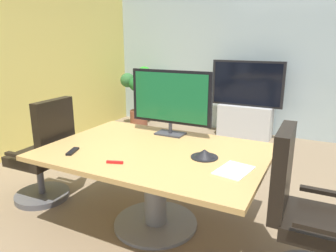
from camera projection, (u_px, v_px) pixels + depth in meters
The scene contains 12 objects.
ground_plane at pixel (173, 220), 2.96m from camera, with size 7.64×7.64×0.00m, color #7A664C.
wall_back_glass_partition at pixel (257, 57), 5.45m from camera, with size 5.61×0.10×2.71m, color #9EB2B7.
conference_table at pixel (155, 169), 2.75m from camera, with size 1.87×1.29×0.73m.
office_chair_left at pixel (45, 159), 3.22m from camera, with size 0.60×0.58×1.09m.
office_chair_right at pixel (305, 222), 2.12m from camera, with size 0.60×0.57×1.09m.
tv_monitor at pixel (171, 99), 3.05m from camera, with size 0.84×0.18×0.64m.
wall_display_unit at pixel (245, 112), 5.41m from camera, with size 1.20×0.36×1.31m.
potted_plant at pixel (138, 90), 6.08m from camera, with size 0.55×0.58×1.14m.
conference_phone at pixel (204, 154), 2.51m from camera, with size 0.22×0.22×0.07m.
remote_control at pixel (73, 151), 2.64m from camera, with size 0.05×0.17×0.02m, color black.
whiteboard_marker at pixel (115, 162), 2.40m from camera, with size 0.13×0.02×0.02m, color red.
paper_notepad at pixel (234, 170), 2.26m from camera, with size 0.21×0.30×0.01m, color white.
Camera 1 is at (1.15, -2.35, 1.64)m, focal length 33.60 mm.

